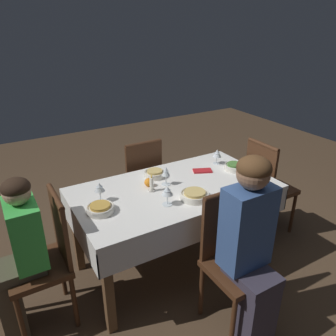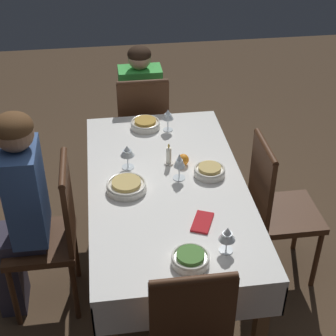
% 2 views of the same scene
% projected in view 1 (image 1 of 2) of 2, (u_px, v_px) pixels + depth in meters
% --- Properties ---
extents(ground_plane, '(8.00, 8.00, 0.00)m').
position_uv_depth(ground_plane, '(174.00, 263.00, 2.82)').
color(ground_plane, '#4C3826').
extents(dining_table, '(1.55, 0.84, 0.74)m').
position_uv_depth(dining_table, '(175.00, 197.00, 2.55)').
color(dining_table, white).
rests_on(dining_table, ground_plane).
extents(chair_south, '(0.38, 0.38, 0.94)m').
position_uv_depth(chair_south, '(232.00, 254.00, 2.12)').
color(chair_south, '#472816').
rests_on(chair_south, ground_plane).
extents(chair_west, '(0.38, 0.38, 0.94)m').
position_uv_depth(chair_west, '(47.00, 255.00, 2.12)').
color(chair_west, '#472816').
rests_on(chair_west, ground_plane).
extents(chair_east, '(0.38, 0.38, 0.94)m').
position_uv_depth(chair_east, '(266.00, 184.00, 3.04)').
color(chair_east, '#472816').
rests_on(chair_east, ground_plane).
extents(chair_north, '(0.38, 0.38, 0.94)m').
position_uv_depth(chair_north, '(140.00, 181.00, 3.10)').
color(chair_north, '#472816').
rests_on(chair_north, ground_plane).
extents(person_adult_denim, '(0.30, 0.34, 1.24)m').
position_uv_depth(person_adult_denim, '(251.00, 244.00, 1.93)').
color(person_adult_denim, '#383342').
rests_on(person_adult_denim, ground_plane).
extents(person_child_green, '(0.33, 0.30, 1.10)m').
position_uv_depth(person_child_green, '(19.00, 253.00, 2.01)').
color(person_child_green, '#4C4233').
rests_on(person_child_green, ground_plane).
extents(bowl_south, '(0.21, 0.21, 0.06)m').
position_uv_depth(bowl_south, '(195.00, 195.00, 2.34)').
color(bowl_south, silver).
rests_on(bowl_south, dining_table).
extents(wine_glass_south, '(0.08, 0.08, 0.14)m').
position_uv_depth(wine_glass_south, '(167.00, 191.00, 2.23)').
color(wine_glass_south, white).
rests_on(wine_glass_south, dining_table).
extents(bowl_west, '(0.19, 0.19, 0.06)m').
position_uv_depth(bowl_west, '(100.00, 208.00, 2.18)').
color(bowl_west, silver).
rests_on(bowl_west, dining_table).
extents(wine_glass_west, '(0.07, 0.07, 0.15)m').
position_uv_depth(wine_glass_west, '(100.00, 188.00, 2.27)').
color(wine_glass_west, white).
rests_on(wine_glass_west, dining_table).
extents(bowl_east, '(0.17, 0.17, 0.06)m').
position_uv_depth(bowl_east, '(234.00, 166.00, 2.80)').
color(bowl_east, silver).
rests_on(bowl_east, dining_table).
extents(wine_glass_east, '(0.08, 0.08, 0.14)m').
position_uv_depth(wine_glass_east, '(217.00, 154.00, 2.88)').
color(wine_glass_east, white).
rests_on(wine_glass_east, dining_table).
extents(bowl_north, '(0.17, 0.17, 0.06)m').
position_uv_depth(bowl_north, '(155.00, 173.00, 2.67)').
color(bowl_north, silver).
rests_on(bowl_north, dining_table).
extents(wine_glass_north, '(0.07, 0.07, 0.16)m').
position_uv_depth(wine_glass_north, '(166.00, 172.00, 2.51)').
color(wine_glass_north, white).
rests_on(wine_glass_north, dining_table).
extents(candle_centerpiece, '(0.05, 0.05, 0.13)m').
position_uv_depth(candle_centerpiece, '(152.00, 185.00, 2.44)').
color(candle_centerpiece, beige).
rests_on(candle_centerpiece, dining_table).
extents(orange_fruit, '(0.07, 0.07, 0.07)m').
position_uv_depth(orange_fruit, '(149.00, 182.00, 2.51)').
color(orange_fruit, orange).
rests_on(orange_fruit, dining_table).
extents(napkin_red_folded, '(0.18, 0.14, 0.01)m').
position_uv_depth(napkin_red_folded, '(202.00, 171.00, 2.77)').
color(napkin_red_folded, red).
rests_on(napkin_red_folded, dining_table).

